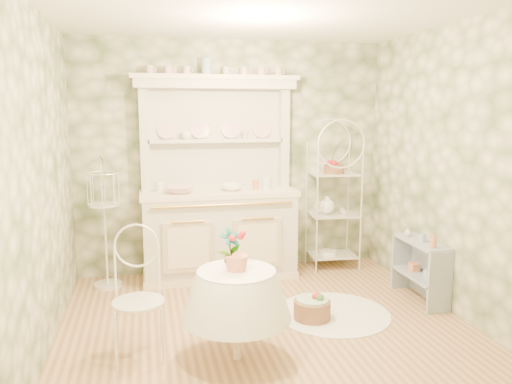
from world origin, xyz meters
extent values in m
plane|color=tan|center=(0.00, 0.00, 0.00)|extent=(3.60, 3.60, 0.00)
plane|color=white|center=(0.00, 0.00, 2.70)|extent=(3.60, 3.60, 0.00)
plane|color=beige|center=(-1.80, 0.00, 1.35)|extent=(3.60, 3.60, 0.00)
plane|color=beige|center=(1.80, 0.00, 1.35)|extent=(3.60, 3.60, 0.00)
plane|color=beige|center=(0.00, 1.80, 1.35)|extent=(3.60, 3.60, 0.00)
plane|color=beige|center=(0.00, -1.80, 1.35)|extent=(3.60, 3.60, 0.00)
cube|color=silver|center=(-0.20, 1.52, 1.15)|extent=(1.87, 0.61, 2.29)
cube|color=white|center=(1.20, 1.59, 0.89)|extent=(0.58, 0.44, 1.77)
cube|color=#96A3B7|center=(1.67, 0.37, 0.30)|extent=(0.29, 0.71, 0.60)
cylinder|color=white|center=(-0.36, -0.43, 0.35)|extent=(0.72, 0.72, 0.70)
cube|color=white|center=(-1.09, -0.23, 0.38)|extent=(0.39, 0.39, 0.75)
cube|color=white|center=(-1.45, 1.45, 0.72)|extent=(0.38, 0.38, 1.45)
cylinder|color=#8D5F44|center=(0.45, 0.15, 0.10)|extent=(0.41, 0.41, 0.21)
cylinder|color=white|center=(0.68, 0.22, 0.00)|extent=(1.25, 1.25, 0.01)
imported|color=white|center=(-0.64, 1.43, 1.02)|extent=(0.37, 0.37, 0.07)
imported|color=white|center=(-0.06, 1.49, 1.02)|extent=(0.31, 0.31, 0.08)
imported|color=white|center=(-0.54, 1.68, 1.61)|extent=(0.15, 0.15, 0.09)
imported|color=white|center=(0.13, 1.68, 1.61)|extent=(0.12, 0.12, 0.08)
imported|color=#3F7238|center=(-0.40, -0.42, 0.85)|extent=(0.20, 0.17, 0.33)
imported|color=#CA784D|center=(1.64, 0.12, 0.68)|extent=(0.07, 0.07, 0.15)
imported|color=#8DB1D1|center=(1.66, 0.34, 0.65)|extent=(0.06, 0.06, 0.11)
imported|color=silver|center=(1.63, 0.58, 0.65)|extent=(0.08, 0.08, 0.09)
camera|label=1|loc=(-1.00, -3.98, 1.91)|focal=35.00mm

